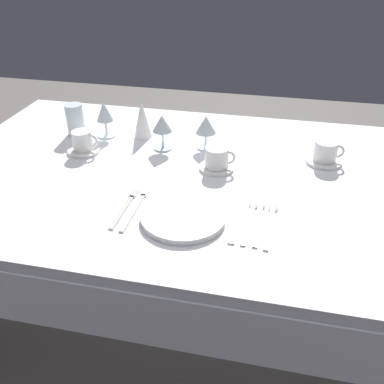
{
  "coord_description": "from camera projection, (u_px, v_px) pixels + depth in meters",
  "views": [
    {
      "loc": [
        0.26,
        -1.25,
        1.45
      ],
      "look_at": [
        0.02,
        -0.16,
        0.76
      ],
      "focal_mm": 39.86,
      "sensor_mm": 36.0,
      "label": 1
    }
  ],
  "objects": [
    {
      "name": "fork_inner",
      "position": [
        125.0,
        207.0,
        1.28
      ],
      "size": [
        0.02,
        0.21,
        0.0
      ],
      "color": "beige",
      "rests_on": "dining_table"
    },
    {
      "name": "spoon_dessert",
      "position": [
        259.0,
        218.0,
        1.23
      ],
      "size": [
        0.03,
        0.22,
        0.01
      ],
      "color": "beige",
      "rests_on": "dining_table"
    },
    {
      "name": "wine_glass_left",
      "position": [
        104.0,
        114.0,
        1.66
      ],
      "size": [
        0.07,
        0.07,
        0.14
      ],
      "color": "silver",
      "rests_on": "dining_table"
    },
    {
      "name": "ground_plane",
      "position": [
        194.0,
        321.0,
        1.85
      ],
      "size": [
        6.0,
        6.0,
        0.0
      ],
      "primitive_type": "plane",
      "color": "slate"
    },
    {
      "name": "fork_outer",
      "position": [
        136.0,
        207.0,
        1.27
      ],
      "size": [
        0.02,
        0.23,
        0.0
      ],
      "color": "beige",
      "rests_on": "dining_table"
    },
    {
      "name": "saucer_right",
      "position": [
        324.0,
        161.0,
        1.52
      ],
      "size": [
        0.13,
        0.13,
        0.01
      ],
      "primitive_type": "cylinder",
      "color": "white",
      "rests_on": "dining_table"
    },
    {
      "name": "coffee_cup_right",
      "position": [
        326.0,
        151.0,
        1.5
      ],
      "size": [
        0.1,
        0.08,
        0.07
      ],
      "color": "white",
      "rests_on": "saucer_right"
    },
    {
      "name": "spoon_soup",
      "position": [
        250.0,
        217.0,
        1.23
      ],
      "size": [
        0.03,
        0.22,
        0.01
      ],
      "color": "beige",
      "rests_on": "dining_table"
    },
    {
      "name": "dining_table",
      "position": [
        195.0,
        193.0,
        1.5
      ],
      "size": [
        1.8,
        1.11,
        0.74
      ],
      "color": "white",
      "rests_on": "ground"
    },
    {
      "name": "napkin_folded",
      "position": [
        142.0,
        119.0,
        1.67
      ],
      "size": [
        0.07,
        0.07,
        0.15
      ],
      "primitive_type": "cone",
      "color": "white",
      "rests_on": "dining_table"
    },
    {
      "name": "coffee_cup_left",
      "position": [
        83.0,
        141.0,
        1.57
      ],
      "size": [
        0.1,
        0.07,
        0.07
      ],
      "color": "white",
      "rests_on": "saucer_left"
    },
    {
      "name": "wine_glass_right",
      "position": [
        162.0,
        125.0,
        1.57
      ],
      "size": [
        0.07,
        0.07,
        0.13
      ],
      "color": "silver",
      "rests_on": "dining_table"
    },
    {
      "name": "wine_glass_centre",
      "position": [
        207.0,
        126.0,
        1.57
      ],
      "size": [
        0.08,
        0.08,
        0.13
      ],
      "color": "silver",
      "rests_on": "dining_table"
    },
    {
      "name": "saucer_left",
      "position": [
        84.0,
        151.0,
        1.59
      ],
      "size": [
        0.12,
        0.12,
        0.01
      ],
      "primitive_type": "cylinder",
      "color": "white",
      "rests_on": "dining_table"
    },
    {
      "name": "drink_tumbler",
      "position": [
        75.0,
        122.0,
        1.7
      ],
      "size": [
        0.07,
        0.07,
        0.13
      ],
      "color": "silver",
      "rests_on": "dining_table"
    },
    {
      "name": "dinner_knife",
      "position": [
        236.0,
        221.0,
        1.22
      ],
      "size": [
        0.02,
        0.23,
        0.0
      ],
      "color": "beige",
      "rests_on": "dining_table"
    },
    {
      "name": "coffee_cup_far",
      "position": [
        217.0,
        157.0,
        1.46
      ],
      "size": [
        0.11,
        0.08,
        0.07
      ],
      "color": "white",
      "rests_on": "saucer_far"
    },
    {
      "name": "saucer_far",
      "position": [
        216.0,
        168.0,
        1.48
      ],
      "size": [
        0.12,
        0.12,
        0.01
      ],
      "primitive_type": "cylinder",
      "color": "white",
      "rests_on": "dining_table"
    },
    {
      "name": "dinner_plate",
      "position": [
        183.0,
        217.0,
        1.22
      ],
      "size": [
        0.24,
        0.24,
        0.02
      ],
      "primitive_type": "cylinder",
      "color": "white",
      "rests_on": "dining_table"
    },
    {
      "name": "spoon_tea",
      "position": [
        271.0,
        221.0,
        1.22
      ],
      "size": [
        0.03,
        0.22,
        0.01
      ],
      "color": "beige",
      "rests_on": "dining_table"
    }
  ]
}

